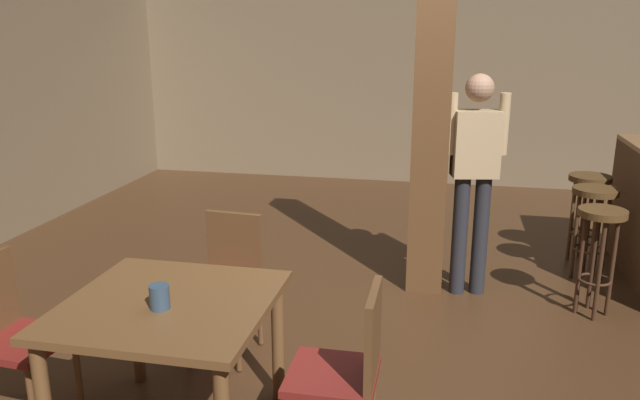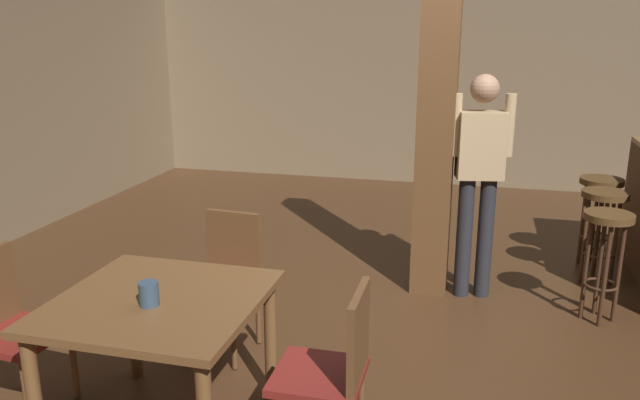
# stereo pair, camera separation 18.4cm
# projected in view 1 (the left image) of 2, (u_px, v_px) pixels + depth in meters

# --- Properties ---
(ground_plane) EXTENTS (10.80, 10.80, 0.00)m
(ground_plane) POSITION_uv_depth(u_px,v_px,m) (396.00, 333.00, 4.31)
(ground_plane) COLOR #422816
(wall_back) EXTENTS (8.00, 0.10, 2.80)m
(wall_back) POSITION_uv_depth(u_px,v_px,m) (431.00, 78.00, 8.18)
(wall_back) COLOR #756047
(wall_back) RESTS_ON ground_plane
(pillar) EXTENTS (0.28, 0.28, 2.80)m
(pillar) POSITION_uv_depth(u_px,v_px,m) (432.00, 115.00, 4.72)
(pillar) COLOR brown
(pillar) RESTS_ON ground_plane
(dining_table) EXTENTS (1.00, 1.00, 0.75)m
(dining_table) POSITION_uv_depth(u_px,v_px,m) (170.00, 322.00, 3.08)
(dining_table) COLOR brown
(dining_table) RESTS_ON ground_plane
(chair_west) EXTENTS (0.45, 0.45, 0.89)m
(chair_west) POSITION_uv_depth(u_px,v_px,m) (10.00, 330.00, 3.27)
(chair_west) COLOR maroon
(chair_west) RESTS_ON ground_plane
(chair_east) EXTENTS (0.42, 0.42, 0.89)m
(chair_east) POSITION_uv_depth(u_px,v_px,m) (349.00, 367.00, 2.92)
(chair_east) COLOR maroon
(chair_east) RESTS_ON ground_plane
(chair_north) EXTENTS (0.46, 0.46, 0.89)m
(chair_north) POSITION_uv_depth(u_px,v_px,m) (228.00, 277.00, 3.98)
(chair_north) COLOR maroon
(chair_north) RESTS_ON ground_plane
(napkin_cup) EXTENTS (0.10, 0.10, 0.12)m
(napkin_cup) POSITION_uv_depth(u_px,v_px,m) (160.00, 297.00, 2.95)
(napkin_cup) COLOR #33475B
(napkin_cup) RESTS_ON dining_table
(standing_person) EXTENTS (0.47, 0.26, 1.72)m
(standing_person) POSITION_uv_depth(u_px,v_px,m) (474.00, 170.00, 4.72)
(standing_person) COLOR tan
(standing_person) RESTS_ON ground_plane
(bar_stool_near) EXTENTS (0.33, 0.33, 0.80)m
(bar_stool_near) POSITION_uv_depth(u_px,v_px,m) (600.00, 238.00, 4.44)
(bar_stool_near) COLOR #4C3319
(bar_stool_near) RESTS_ON ground_plane
(bar_stool_mid) EXTENTS (0.36, 0.36, 0.79)m
(bar_stool_mid) POSITION_uv_depth(u_px,v_px,m) (593.00, 211.00, 5.09)
(bar_stool_mid) COLOR #4C3319
(bar_stool_mid) RESTS_ON ground_plane
(bar_stool_far) EXTENTS (0.36, 0.36, 0.79)m
(bar_stool_far) POSITION_uv_depth(u_px,v_px,m) (588.00, 197.00, 5.50)
(bar_stool_far) COLOR #4C3319
(bar_stool_far) RESTS_ON ground_plane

